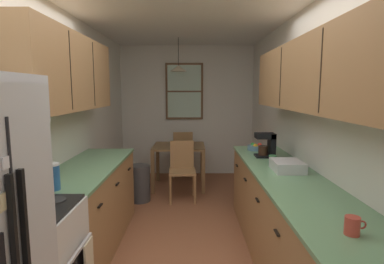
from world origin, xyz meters
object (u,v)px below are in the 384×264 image
(dining_chair_far, at_px, (181,152))
(table_serving_bowl, at_px, (179,143))
(dining_table, at_px, (178,152))
(coffee_maker, at_px, (266,144))
(dining_chair_near, at_px, (181,167))
(mug_spare, at_px, (351,225))
(dish_rack, at_px, (286,166))
(storage_canister, at_px, (51,177))
(mug_by_coffeemaker, at_px, (272,159))
(trash_bin, at_px, (138,183))
(fruit_bowl, at_px, (255,147))

(dining_chair_far, bearing_deg, table_serving_bowl, -92.49)
(dining_table, height_order, coffee_maker, coffee_maker)
(dining_chair_near, bearing_deg, mug_spare, -71.49)
(coffee_maker, relative_size, dish_rack, 0.83)
(dining_chair_far, height_order, coffee_maker, coffee_maker)
(storage_canister, bearing_deg, table_serving_bowl, 73.18)
(storage_canister, xyz_separation_m, mug_by_coffeemaker, (1.97, 0.88, -0.06))
(coffee_maker, bearing_deg, mug_by_coffeemaker, -92.55)
(dining_table, xyz_separation_m, dining_chair_far, (0.05, 0.61, -0.12))
(trash_bin, height_order, dish_rack, dish_rack)
(coffee_maker, xyz_separation_m, mug_by_coffeemaker, (-0.01, -0.33, -0.10))
(dish_rack, height_order, table_serving_bowl, dish_rack)
(dining_chair_near, height_order, dish_rack, dish_rack)
(storage_canister, height_order, table_serving_bowl, storage_canister)
(dining_chair_far, distance_m, trash_bin, 1.47)
(dining_table, height_order, trash_bin, dining_table)
(dish_rack, distance_m, table_serving_bowl, 2.64)
(dining_table, height_order, dining_chair_far, dining_chair_far)
(dining_table, height_order, storage_canister, storage_canister)
(storage_canister, xyz_separation_m, table_serving_bowl, (0.90, 2.96, -0.24))
(mug_spare, bearing_deg, dish_rack, 87.51)
(dining_chair_near, distance_m, storage_canister, 2.54)
(fruit_bowl, bearing_deg, mug_by_coffeemaker, -88.05)
(dining_chair_far, height_order, storage_canister, storage_canister)
(dining_chair_far, bearing_deg, storage_canister, -104.69)
(dining_chair_near, bearing_deg, dining_chair_far, 91.31)
(dining_chair_far, bearing_deg, fruit_bowl, -61.16)
(dining_table, relative_size, table_serving_bowl, 4.50)
(dining_table, xyz_separation_m, storage_canister, (-0.87, -2.90, 0.39))
(dining_chair_near, xyz_separation_m, dish_rack, (1.08, -1.71, 0.45))
(trash_bin, height_order, mug_by_coffeemaker, mug_by_coffeemaker)
(dining_chair_far, relative_size, mug_by_coffeemaker, 7.33)
(dining_chair_near, bearing_deg, dining_table, 97.11)
(coffee_maker, relative_size, mug_by_coffeemaker, 2.30)
(storage_canister, distance_m, coffee_maker, 2.33)
(coffee_maker, bearing_deg, dining_chair_far, 114.95)
(trash_bin, relative_size, fruit_bowl, 2.48)
(dining_chair_near, bearing_deg, dish_rack, -57.71)
(dining_chair_far, distance_m, storage_canister, 3.66)
(trash_bin, bearing_deg, dining_chair_near, 8.87)
(storage_canister, bearing_deg, trash_bin, 82.22)
(fruit_bowl, bearing_deg, trash_bin, 161.55)
(trash_bin, bearing_deg, coffee_maker, -30.13)
(dining_table, bearing_deg, dish_rack, -63.45)
(dining_chair_near, xyz_separation_m, storage_canister, (-0.95, -2.30, 0.51))
(dining_chair_near, relative_size, mug_spare, 7.58)
(coffee_maker, bearing_deg, fruit_bowl, 95.44)
(dining_table, relative_size, storage_canister, 4.13)
(dish_rack, xyz_separation_m, table_serving_bowl, (-1.13, 2.38, -0.18))
(trash_bin, xyz_separation_m, coffee_maker, (1.68, -0.98, 0.77))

